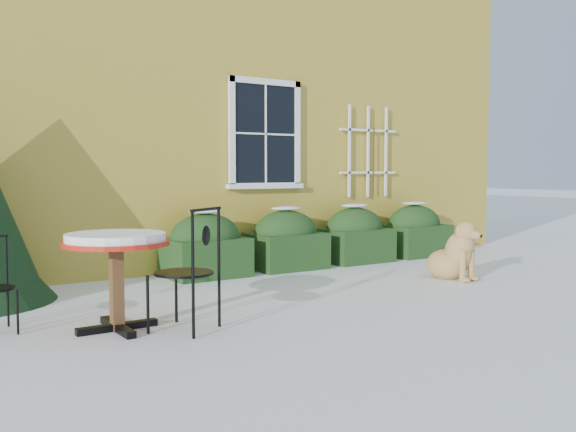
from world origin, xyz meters
TOP-DOWN VIEW (x-y plane):
  - ground at (0.00, 0.00)m, footprint 80.00×80.00m
  - house at (0.00, 7.00)m, footprint 12.40×8.40m
  - hedge_row at (1.65, 2.55)m, footprint 4.95×0.80m
  - bistro_table at (-2.28, 0.34)m, footprint 0.94×0.94m
  - patio_chair_near at (-1.75, -0.02)m, footprint 0.68×0.67m
  - dog at (2.31, 0.52)m, footprint 0.56×0.90m

SIDE VIEW (x-z plane):
  - ground at x=0.00m, z-range 0.00..0.00m
  - dog at x=2.31m, z-range -0.08..0.72m
  - hedge_row at x=1.65m, z-range -0.05..0.86m
  - patio_chair_near at x=-1.75m, z-range 0.00..1.10m
  - bistro_table at x=-2.28m, z-range 0.29..1.17m
  - house at x=0.00m, z-range 0.02..6.42m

